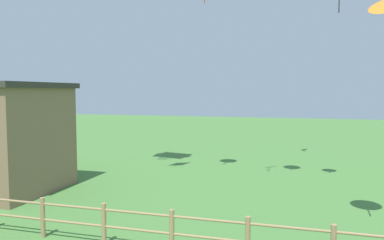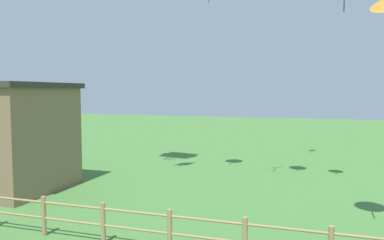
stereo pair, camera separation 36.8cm
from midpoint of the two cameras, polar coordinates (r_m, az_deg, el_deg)
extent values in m
cylinder|color=#9E7F56|center=(12.61, -22.59, -13.56)|extent=(0.14, 0.14, 1.22)
cylinder|color=#9E7F56|center=(11.49, -14.21, -15.14)|extent=(0.14, 0.14, 1.22)
cylinder|color=#9E7F56|center=(10.65, -4.13, -16.60)|extent=(0.14, 0.14, 1.22)
cylinder|color=#9E7F56|center=(10.18, 7.42, -17.66)|extent=(0.14, 0.14, 1.22)
cylinder|color=#9E7F56|center=(10.51, -4.14, -14.42)|extent=(16.53, 0.07, 0.07)
cylinder|color=#9E7F56|center=(10.68, -4.13, -16.91)|extent=(16.53, 0.07, 0.07)
camera|label=1|loc=(0.18, -90.89, -0.07)|focal=35.00mm
camera|label=2|loc=(0.18, 89.11, 0.07)|focal=35.00mm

